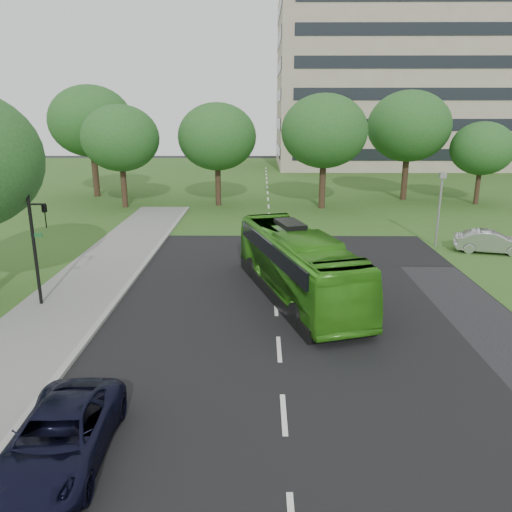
{
  "coord_description": "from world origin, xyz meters",
  "views": [
    {
      "loc": [
        -0.65,
        -18.21,
        8.16
      ],
      "look_at": [
        -0.9,
        4.5,
        1.6
      ],
      "focal_mm": 35.0,
      "sensor_mm": 36.0,
      "label": 1
    }
  ],
  "objects_px": {
    "tree_park_c": "(324,131)",
    "tree_park_e": "(482,149)",
    "traffic_light": "(37,241)",
    "tree_park_f": "(91,121)",
    "tree_park_d": "(409,126)",
    "camera_pole": "(440,200)",
    "office_building": "(411,82)",
    "bus": "(297,264)",
    "suv": "(60,437)",
    "tree_park_a": "(120,138)",
    "sedan": "(490,242)",
    "tree_park_b": "(217,137)"
  },
  "relations": [
    {
      "from": "tree_park_d",
      "to": "sedan",
      "type": "xyz_separation_m",
      "value": [
        0.01,
        -19.02,
        -6.21
      ]
    },
    {
      "from": "tree_park_f",
      "to": "sedan",
      "type": "bearing_deg",
      "value": -34.28
    },
    {
      "from": "tree_park_f",
      "to": "sedan",
      "type": "distance_m",
      "value": 37.29
    },
    {
      "from": "traffic_light",
      "to": "tree_park_f",
      "type": "bearing_deg",
      "value": 124.78
    },
    {
      "from": "tree_park_d",
      "to": "camera_pole",
      "type": "distance_m",
      "value": 18.24
    },
    {
      "from": "tree_park_d",
      "to": "suv",
      "type": "height_order",
      "value": "tree_park_d"
    },
    {
      "from": "tree_park_b",
      "to": "camera_pole",
      "type": "relative_size",
      "value": 1.95
    },
    {
      "from": "traffic_light",
      "to": "bus",
      "type": "bearing_deg",
      "value": 28.59
    },
    {
      "from": "tree_park_d",
      "to": "tree_park_e",
      "type": "relative_size",
      "value": 1.37
    },
    {
      "from": "tree_park_b",
      "to": "bus",
      "type": "height_order",
      "value": "tree_park_b"
    },
    {
      "from": "tree_park_d",
      "to": "camera_pole",
      "type": "relative_size",
      "value": 2.2
    },
    {
      "from": "suv",
      "to": "traffic_light",
      "type": "xyz_separation_m",
      "value": [
        -4.61,
        10.0,
        2.27
      ]
    },
    {
      "from": "office_building",
      "to": "sedan",
      "type": "xyz_separation_m",
      "value": [
        -8.84,
        -51.02,
        -11.83
      ]
    },
    {
      "from": "tree_park_a",
      "to": "tree_park_b",
      "type": "height_order",
      "value": "tree_park_b"
    },
    {
      "from": "tree_park_a",
      "to": "camera_pole",
      "type": "bearing_deg",
      "value": -29.81
    },
    {
      "from": "tree_park_b",
      "to": "tree_park_f",
      "type": "relative_size",
      "value": 0.84
    },
    {
      "from": "office_building",
      "to": "traffic_light",
      "type": "height_order",
      "value": "office_building"
    },
    {
      "from": "tree_park_d",
      "to": "bus",
      "type": "relative_size",
      "value": 0.93
    },
    {
      "from": "tree_park_c",
      "to": "camera_pole",
      "type": "distance_m",
      "value": 14.68
    },
    {
      "from": "office_building",
      "to": "tree_park_c",
      "type": "bearing_deg",
      "value": -115.3
    },
    {
      "from": "tree_park_b",
      "to": "traffic_light",
      "type": "relative_size",
      "value": 1.8
    },
    {
      "from": "tree_park_a",
      "to": "traffic_light",
      "type": "relative_size",
      "value": 1.76
    },
    {
      "from": "office_building",
      "to": "tree_park_b",
      "type": "bearing_deg",
      "value": -126.9
    },
    {
      "from": "tree_park_b",
      "to": "tree_park_c",
      "type": "relative_size",
      "value": 0.93
    },
    {
      "from": "suv",
      "to": "tree_park_c",
      "type": "bearing_deg",
      "value": 71.46
    },
    {
      "from": "tree_park_c",
      "to": "suv",
      "type": "distance_m",
      "value": 35.4
    },
    {
      "from": "office_building",
      "to": "tree_park_c",
      "type": "xyz_separation_m",
      "value": [
        -17.29,
        -36.57,
        -5.9
      ]
    },
    {
      "from": "tree_park_a",
      "to": "traffic_light",
      "type": "height_order",
      "value": "tree_park_a"
    },
    {
      "from": "camera_pole",
      "to": "tree_park_e",
      "type": "bearing_deg",
      "value": 44.04
    },
    {
      "from": "tree_park_a",
      "to": "traffic_light",
      "type": "distance_m",
      "value": 23.96
    },
    {
      "from": "office_building",
      "to": "traffic_light",
      "type": "xyz_separation_m",
      "value": [
        -32.04,
        -59.96,
        -9.55
      ]
    },
    {
      "from": "tree_park_c",
      "to": "camera_pole",
      "type": "relative_size",
      "value": 2.1
    },
    {
      "from": "traffic_light",
      "to": "tree_park_a",
      "type": "bearing_deg",
      "value": 117.79
    },
    {
      "from": "tree_park_b",
      "to": "sedan",
      "type": "relative_size",
      "value": 2.2
    },
    {
      "from": "tree_park_a",
      "to": "tree_park_e",
      "type": "bearing_deg",
      "value": 3.33
    },
    {
      "from": "tree_park_a",
      "to": "sedan",
      "type": "height_order",
      "value": "tree_park_a"
    },
    {
      "from": "bus",
      "to": "traffic_light",
      "type": "xyz_separation_m",
      "value": [
        -11.08,
        -1.43,
        1.42
      ]
    },
    {
      "from": "office_building",
      "to": "sedan",
      "type": "height_order",
      "value": "office_building"
    },
    {
      "from": "tree_park_c",
      "to": "traffic_light",
      "type": "relative_size",
      "value": 1.94
    },
    {
      "from": "tree_park_e",
      "to": "sedan",
      "type": "height_order",
      "value": "tree_park_e"
    },
    {
      "from": "office_building",
      "to": "sedan",
      "type": "bearing_deg",
      "value": -99.83
    },
    {
      "from": "tree_park_b",
      "to": "tree_park_f",
      "type": "distance_m",
      "value": 13.64
    },
    {
      "from": "bus",
      "to": "suv",
      "type": "bearing_deg",
      "value": -135.97
    },
    {
      "from": "bus",
      "to": "tree_park_b",
      "type": "bearing_deg",
      "value": 86.99
    },
    {
      "from": "tree_park_c",
      "to": "tree_park_f",
      "type": "bearing_deg",
      "value": 164.15
    },
    {
      "from": "tree_park_d",
      "to": "suv",
      "type": "bearing_deg",
      "value": -116.07
    },
    {
      "from": "suv",
      "to": "traffic_light",
      "type": "distance_m",
      "value": 11.25
    },
    {
      "from": "tree_park_d",
      "to": "tree_park_b",
      "type": "bearing_deg",
      "value": -169.38
    },
    {
      "from": "tree_park_d",
      "to": "traffic_light",
      "type": "height_order",
      "value": "tree_park_d"
    },
    {
      "from": "tree_park_c",
      "to": "tree_park_e",
      "type": "xyz_separation_m",
      "value": [
        14.42,
        2.08,
        -1.57
      ]
    }
  ]
}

